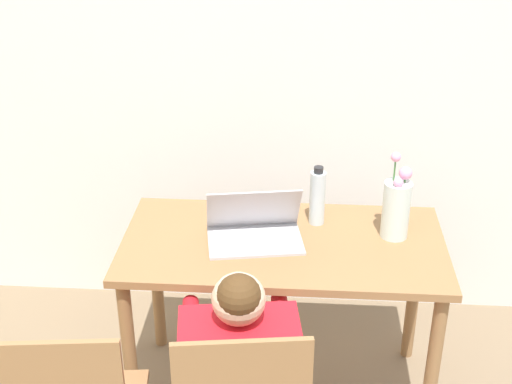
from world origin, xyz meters
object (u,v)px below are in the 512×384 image
object	(u,v)px
laptop	(254,227)
flower_vase	(396,207)
water_bottle	(317,197)
person_seated	(239,362)

from	to	relation	value
laptop	flower_vase	bearing A→B (deg)	-3.41
laptop	water_bottle	bearing A→B (deg)	21.22
laptop	water_bottle	distance (m)	0.27
person_seated	laptop	size ratio (longest dim) A/B	2.52
flower_vase	water_bottle	bearing A→B (deg)	164.40
person_seated	flower_vase	distance (m)	0.83
flower_vase	water_bottle	xyz separation A→B (m)	(-0.29, 0.08, -0.01)
person_seated	laptop	xyz separation A→B (m)	(0.01, 0.54, 0.17)
water_bottle	person_seated	bearing A→B (deg)	-109.25
person_seated	laptop	distance (m)	0.57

